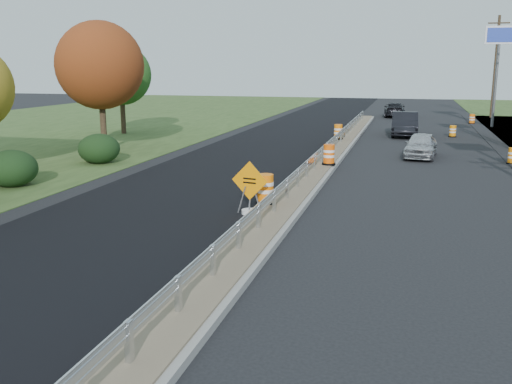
% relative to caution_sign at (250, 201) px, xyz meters
% --- Properties ---
extents(ground, '(140.00, 140.00, 0.00)m').
position_rel_caution_sign_xyz_m(ground, '(0.90, 1.75, -0.46)').
color(ground, black).
rests_on(ground, ground).
extents(milled_overlay, '(7.20, 120.00, 0.01)m').
position_rel_caution_sign_xyz_m(milled_overlay, '(-3.50, 11.75, -0.45)').
color(milled_overlay, black).
rests_on(milled_overlay, ground).
extents(median, '(1.60, 55.00, 0.23)m').
position_rel_caution_sign_xyz_m(median, '(0.90, 9.75, -0.35)').
color(median, gray).
rests_on(median, ground).
extents(guardrail, '(0.10, 46.15, 0.72)m').
position_rel_caution_sign_xyz_m(guardrail, '(0.90, 10.75, 0.27)').
color(guardrail, silver).
rests_on(guardrail, median).
extents(pylon_sign_north, '(2.20, 0.30, 7.90)m').
position_rel_caution_sign_xyz_m(pylon_sign_north, '(11.40, 31.75, 6.02)').
color(pylon_sign_north, slate).
rests_on(pylon_sign_north, ground).
extents(utility_pole_north, '(1.90, 0.26, 9.40)m').
position_rel_caution_sign_xyz_m(utility_pole_north, '(12.40, 40.75, 4.48)').
color(utility_pole_north, '#473523').
rests_on(utility_pole_north, ground).
extents(hedge_mid, '(2.09, 2.09, 1.52)m').
position_rel_caution_sign_xyz_m(hedge_mid, '(-10.60, 1.75, 0.30)').
color(hedge_mid, black).
rests_on(hedge_mid, ground).
extents(hedge_north, '(2.09, 2.09, 1.52)m').
position_rel_caution_sign_xyz_m(hedge_north, '(-10.10, 7.75, 0.30)').
color(hedge_north, black).
rests_on(hedge_north, ground).
extents(tree_near_red, '(4.95, 4.95, 7.35)m').
position_rel_caution_sign_xyz_m(tree_near_red, '(-12.10, 11.75, 4.41)').
color(tree_near_red, '#473523').
rests_on(tree_near_red, ground).
extents(tree_near_back, '(4.29, 4.29, 6.37)m').
position_rel_caution_sign_xyz_m(tree_near_back, '(-15.10, 19.75, 3.76)').
color(tree_near_back, '#473523').
rests_on(tree_near_back, ground).
extents(caution_sign, '(1.28, 0.54, 1.79)m').
position_rel_caution_sign_xyz_m(caution_sign, '(0.00, 0.00, 0.00)').
color(caution_sign, white).
rests_on(caution_sign, ground).
extents(barrel_median_near, '(0.68, 0.68, 1.00)m').
position_rel_caution_sign_xyz_m(barrel_median_near, '(0.35, 0.75, 0.26)').
color(barrel_median_near, black).
rests_on(barrel_median_near, median).
extents(barrel_median_mid, '(0.66, 0.66, 0.97)m').
position_rel_caution_sign_xyz_m(barrel_median_mid, '(1.36, 9.11, 0.24)').
color(barrel_median_mid, black).
rests_on(barrel_median_mid, median).
extents(barrel_median_far, '(0.65, 0.65, 0.95)m').
position_rel_caution_sign_xyz_m(barrel_median_far, '(0.58, 18.92, 0.23)').
color(barrel_median_far, black).
rests_on(barrel_median_far, median).
extents(barrel_shoulder_mid, '(0.55, 0.55, 0.80)m').
position_rel_caution_sign_xyz_m(barrel_shoulder_mid, '(7.90, 24.02, -0.07)').
color(barrel_shoulder_mid, black).
rests_on(barrel_shoulder_mid, ground).
extents(barrel_shoulder_far, '(0.56, 0.56, 0.82)m').
position_rel_caution_sign_xyz_m(barrel_shoulder_far, '(10.10, 34.19, -0.06)').
color(barrel_shoulder_far, black).
rests_on(barrel_shoulder_far, ground).
extents(car_silver, '(1.94, 4.04, 1.33)m').
position_rel_caution_sign_xyz_m(car_silver, '(5.64, 14.06, 0.21)').
color(car_silver, silver).
rests_on(car_silver, ground).
extents(car_dark_mid, '(1.84, 5.04, 1.65)m').
position_rel_caution_sign_xyz_m(car_dark_mid, '(4.65, 23.91, 0.37)').
color(car_dark_mid, black).
rests_on(car_dark_mid, ground).
extents(car_dark_far, '(2.11, 4.82, 1.38)m').
position_rel_caution_sign_xyz_m(car_dark_far, '(3.46, 39.51, 0.23)').
color(car_dark_far, black).
rests_on(car_dark_far, ground).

